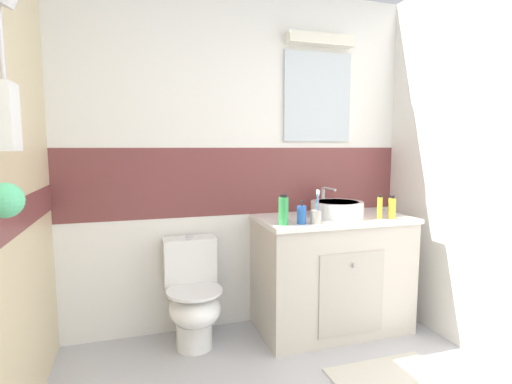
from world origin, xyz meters
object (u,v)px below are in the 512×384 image
Objects in this scene: toothbrush_cup at (316,215)px; toothpaste_tube_upright at (380,207)px; deodorant_spray_can at (392,208)px; toilet at (193,297)px; sink_basin at (337,208)px; soap_dispenser at (302,215)px; shampoo_bottle_tall at (283,210)px.

toothbrush_cup is 0.51m from toothpaste_tube_upright.
toilet is at bearing 169.97° from deodorant_spray_can.
toothbrush_cup is at bearing -143.44° from sink_basin.
toilet is 1.00m from toothbrush_cup.
shampoo_bottle_tall is (-0.13, 0.00, 0.04)m from soap_dispenser.
soap_dispenser is 0.69m from deodorant_spray_can.
deodorant_spray_can reaches higher than soap_dispenser.
toothbrush_cup reaches higher than toothpaste_tube_upright.
sink_basin is at bearing 145.68° from toothpaste_tube_upright.
shampoo_bottle_tall is (-0.48, -0.17, 0.04)m from sink_basin.
toothpaste_tube_upright is at bearing 162.52° from deodorant_spray_can.
toothbrush_cup reaches higher than sink_basin.
sink_basin is at bearing 149.42° from deodorant_spray_can.
deodorant_spray_can is at bearing -30.58° from sink_basin.
deodorant_spray_can is at bearing 0.02° from toothbrush_cup.
toilet is 4.61× the size of soap_dispenser.
toothbrush_cup is at bearing -177.08° from toothpaste_tube_upright.
toothbrush_cup is 0.23m from shampoo_bottle_tall.
shampoo_bottle_tall reaches higher than toothpaste_tube_upright.
toothbrush_cup is (0.79, -0.24, 0.56)m from toilet.
soap_dispenser is (0.69, -0.22, 0.56)m from toilet.
toilet is at bearing 177.30° from sink_basin.
sink_basin reaches higher than toothpaste_tube_upright.
toothpaste_tube_upright is (0.51, 0.03, 0.02)m from toothbrush_cup.
sink_basin is at bearing 19.19° from shampoo_bottle_tall.
shampoo_bottle_tall is at bearing 173.22° from toothbrush_cup.
shampoo_bottle_tall is 1.17× the size of toothpaste_tube_upright.
toilet is (-1.05, 0.05, -0.56)m from sink_basin.
toilet is 3.26× the size of toothbrush_cup.
toilet is 0.92m from soap_dispenser.
toilet is at bearing 162.38° from soap_dispenser.
shampoo_bottle_tall reaches higher than deodorant_spray_can.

